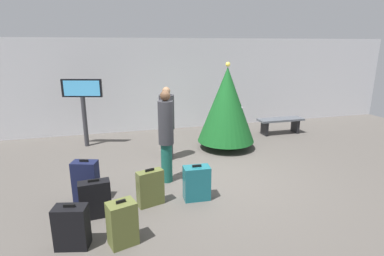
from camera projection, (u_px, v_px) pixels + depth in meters
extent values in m
plane|color=#514C47|center=(211.00, 177.00, 6.41)|extent=(16.00, 16.00, 0.00)
cube|color=silver|center=(171.00, 84.00, 9.82)|extent=(16.00, 0.20, 2.87)
cylinder|color=#4C3319|center=(225.00, 144.00, 8.20)|extent=(0.12, 0.12, 0.20)
cone|color=#14511E|center=(227.00, 105.00, 7.91)|extent=(1.49, 1.49, 1.93)
sphere|color=#F2D84C|center=(228.00, 64.00, 7.64)|extent=(0.12, 0.12, 0.12)
sphere|color=silver|center=(226.00, 115.00, 8.48)|extent=(0.08, 0.08, 0.08)
sphere|color=silver|center=(241.00, 108.00, 7.87)|extent=(0.08, 0.08, 0.08)
sphere|color=blue|center=(220.00, 103.00, 8.23)|extent=(0.08, 0.08, 0.08)
sphere|color=blue|center=(213.00, 114.00, 8.33)|extent=(0.08, 0.08, 0.08)
cylinder|color=#333338|center=(85.00, 122.00, 8.19)|extent=(0.12, 0.12, 1.35)
cube|color=black|center=(82.00, 88.00, 7.95)|extent=(1.03, 0.37, 0.47)
cube|color=#4CB2F2|center=(82.00, 88.00, 7.91)|extent=(0.91, 0.28, 0.40)
cube|color=#4C5159|center=(281.00, 120.00, 9.39)|extent=(1.42, 0.44, 0.06)
cube|color=black|center=(265.00, 128.00, 9.32)|extent=(0.08, 0.35, 0.42)
cube|color=black|center=(295.00, 126.00, 9.59)|extent=(0.08, 0.35, 0.42)
cylinder|color=#19594C|center=(167.00, 163.00, 6.11)|extent=(0.22, 0.22, 0.80)
cylinder|color=#333338|center=(166.00, 123.00, 5.89)|extent=(0.38, 0.38, 0.85)
sphere|color=brown|center=(165.00, 96.00, 5.75)|extent=(0.19, 0.19, 0.19)
cylinder|color=#333338|center=(167.00, 144.00, 7.31)|extent=(0.27, 0.27, 0.76)
cylinder|color=#333338|center=(167.00, 112.00, 7.10)|extent=(0.47, 0.47, 0.81)
sphere|color=#8C6647|center=(166.00, 91.00, 6.97)|extent=(0.18, 0.18, 0.18)
cube|color=black|center=(72.00, 227.00, 4.12)|extent=(0.48, 0.35, 0.60)
cube|color=black|center=(69.00, 206.00, 4.04)|extent=(0.16, 0.06, 0.04)
cube|color=#59602D|center=(150.00, 188.00, 5.22)|extent=(0.48, 0.30, 0.63)
cube|color=black|center=(150.00, 170.00, 5.13)|extent=(0.16, 0.07, 0.04)
cube|color=#19606B|center=(197.00, 183.00, 5.42)|extent=(0.47, 0.29, 0.61)
cube|color=black|center=(197.00, 166.00, 5.34)|extent=(0.16, 0.04, 0.04)
cube|color=#59602D|center=(122.00, 223.00, 4.19)|extent=(0.44, 0.37, 0.63)
cube|color=black|center=(121.00, 202.00, 4.10)|extent=(0.13, 0.07, 0.04)
cube|color=#141938|center=(86.00, 181.00, 5.35)|extent=(0.48, 0.37, 0.73)
cube|color=black|center=(84.00, 161.00, 5.25)|extent=(0.15, 0.08, 0.04)
cube|color=black|center=(95.00, 199.00, 4.87)|extent=(0.50, 0.26, 0.61)
cube|color=black|center=(93.00, 181.00, 4.78)|extent=(0.17, 0.04, 0.04)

